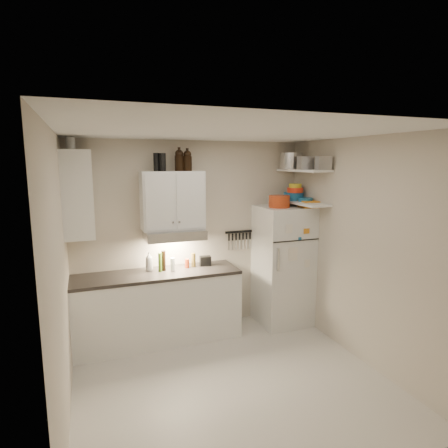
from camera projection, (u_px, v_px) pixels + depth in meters
name	position (u px, v px, depth m)	size (l,w,h in m)	color
floor	(232.00, 382.00, 4.00)	(3.20, 3.00, 0.02)	beige
ceiling	(232.00, 131.00, 3.57)	(3.20, 3.00, 0.02)	white
back_wall	(192.00, 236.00, 5.18)	(3.20, 0.02, 2.60)	beige
left_wall	(59.00, 281.00, 3.23)	(0.02, 3.00, 2.60)	beige
right_wall	(361.00, 250.00, 4.34)	(0.02, 3.00, 2.60)	beige
base_cabinet	(158.00, 308.00, 4.85)	(2.10, 0.60, 0.88)	white
countertop	(157.00, 274.00, 4.77)	(2.10, 0.62, 0.04)	#2C2826
upper_cabinet	(172.00, 200.00, 4.83)	(0.80, 0.33, 0.75)	white
side_cabinet	(78.00, 194.00, 4.30)	(0.33, 0.55, 1.00)	white
range_hood	(174.00, 234.00, 4.84)	(0.76, 0.46, 0.12)	silver
fridge	(283.00, 265.00, 5.36)	(0.70, 0.68, 1.70)	white
shelf_hi	(303.00, 171.00, 5.09)	(0.30, 0.95, 0.03)	white
shelf_lo	(302.00, 203.00, 5.16)	(0.30, 0.95, 0.03)	white
knife_strip	(239.00, 232.00, 5.40)	(0.42, 0.02, 0.03)	black
dutch_oven	(279.00, 201.00, 5.10)	(0.29, 0.29, 0.17)	#AC3514
book_stack	(309.00, 204.00, 5.13)	(0.22, 0.28, 0.09)	orange
spice_jar	(286.00, 203.00, 5.14)	(0.06, 0.06, 0.10)	silver
stock_pot	(291.00, 161.00, 5.27)	(0.32, 0.32, 0.23)	silver
tin_a	(305.00, 163.00, 4.97)	(0.18, 0.16, 0.18)	#AAAAAD
tin_b	(323.00, 163.00, 4.73)	(0.17, 0.17, 0.17)	#AAAAAD
bowl_teal	(293.00, 196.00, 5.35)	(0.28, 0.28, 0.11)	#195A89
bowl_orange	(295.00, 190.00, 5.29)	(0.23, 0.23, 0.07)	red
bowl_yellow	(295.00, 186.00, 5.28)	(0.18, 0.18, 0.06)	gold
plates	(305.00, 200.00, 5.16)	(0.20, 0.20, 0.05)	#195A89
growler_a	(179.00, 160.00, 4.77)	(0.12, 0.12, 0.28)	black
growler_b	(187.00, 160.00, 4.79)	(0.11, 0.11, 0.27)	black
thermos_a	(163.00, 162.00, 4.64)	(0.08, 0.08, 0.22)	black
thermos_b	(157.00, 162.00, 4.67)	(0.08, 0.08, 0.23)	black
side_jar	(70.00, 144.00, 4.18)	(0.10, 0.10, 0.14)	silver
soap_bottle	(149.00, 260.00, 4.83)	(0.11, 0.11, 0.28)	white
pepper_mill	(193.00, 260.00, 5.03)	(0.06, 0.06, 0.19)	brown
oil_bottle	(160.00, 262.00, 4.80)	(0.05, 0.05, 0.25)	#3E6118
vinegar_bottle	(164.00, 261.00, 4.85)	(0.05, 0.05, 0.26)	black
clear_bottle	(173.00, 264.00, 4.83)	(0.06, 0.06, 0.17)	silver
red_jar	(187.00, 263.00, 4.98)	(0.06, 0.06, 0.12)	#AC3514
caddy	(205.00, 261.00, 5.10)	(0.15, 0.11, 0.13)	black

